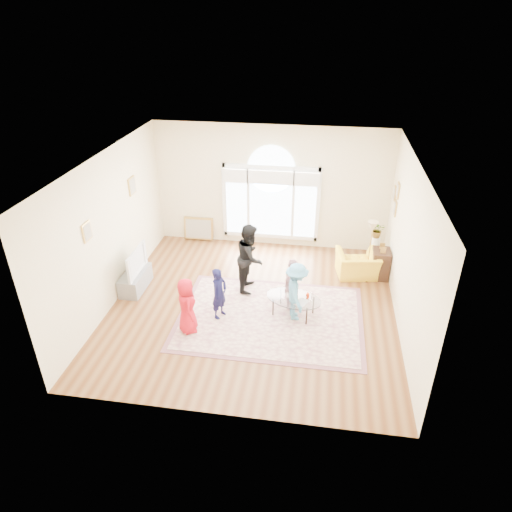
# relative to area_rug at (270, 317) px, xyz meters

# --- Properties ---
(ground) EXTENTS (6.00, 6.00, 0.00)m
(ground) POSITION_rel_area_rug_xyz_m (-0.42, 0.35, -0.01)
(ground) COLOR brown
(ground) RESTS_ON ground
(room_shell) EXTENTS (6.00, 6.00, 6.00)m
(room_shell) POSITION_rel_area_rug_xyz_m (-0.41, 3.18, 1.56)
(room_shell) COLOR beige
(room_shell) RESTS_ON ground
(area_rug) EXTENTS (3.60, 2.60, 0.02)m
(area_rug) POSITION_rel_area_rug_xyz_m (0.00, 0.00, 0.00)
(area_rug) COLOR beige
(area_rug) RESTS_ON ground
(rug_border) EXTENTS (3.80, 2.80, 0.01)m
(rug_border) POSITION_rel_area_rug_xyz_m (-0.00, 0.00, -0.00)
(rug_border) COLOR #845159
(rug_border) RESTS_ON ground
(tv_console) EXTENTS (0.45, 1.00, 0.42)m
(tv_console) POSITION_rel_area_rug_xyz_m (-3.17, 0.65, 0.20)
(tv_console) COLOR gray
(tv_console) RESTS_ON ground
(television) EXTENTS (0.17, 1.02, 0.59)m
(television) POSITION_rel_area_rug_xyz_m (-3.16, 0.65, 0.70)
(television) COLOR black
(television) RESTS_ON tv_console
(coffee_table) EXTENTS (1.31, 1.03, 0.54)m
(coffee_table) POSITION_rel_area_rug_xyz_m (0.46, 0.18, 0.39)
(coffee_table) COLOR silver
(coffee_table) RESTS_ON ground
(armchair) EXTENTS (1.08, 0.98, 0.62)m
(armchair) POSITION_rel_area_rug_xyz_m (1.83, 1.98, 0.30)
(armchair) COLOR yellow
(armchair) RESTS_ON ground
(side_cabinet) EXTENTS (0.40, 0.50, 0.70)m
(side_cabinet) POSITION_rel_area_rug_xyz_m (2.36, 2.02, 0.34)
(side_cabinet) COLOR black
(side_cabinet) RESTS_ON ground
(floor_lamp) EXTENTS (0.30, 0.30, 1.51)m
(floor_lamp) POSITION_rel_area_rug_xyz_m (2.04, 1.81, 1.27)
(floor_lamp) COLOR black
(floor_lamp) RESTS_ON ground
(plant_pedestal) EXTENTS (0.20, 0.20, 0.70)m
(plant_pedestal) POSITION_rel_area_rug_xyz_m (2.28, 2.71, 0.34)
(plant_pedestal) COLOR white
(plant_pedestal) RESTS_ON ground
(potted_plant) EXTENTS (0.39, 0.35, 0.40)m
(potted_plant) POSITION_rel_area_rug_xyz_m (2.28, 2.71, 0.89)
(potted_plant) COLOR #33722D
(potted_plant) RESTS_ON plant_pedestal
(leaning_picture) EXTENTS (0.80, 0.14, 0.62)m
(leaning_picture) POSITION_rel_area_rug_xyz_m (-2.38, 3.25, -0.01)
(leaning_picture) COLOR tan
(leaning_picture) RESTS_ON ground
(child_red) EXTENTS (0.57, 0.67, 1.16)m
(child_red) POSITION_rel_area_rug_xyz_m (-1.55, -0.67, 0.59)
(child_red) COLOR red
(child_red) RESTS_ON area_rug
(child_navy) EXTENTS (0.41, 0.48, 1.12)m
(child_navy) POSITION_rel_area_rug_xyz_m (-1.03, -0.12, 0.57)
(child_navy) COLOR #111138
(child_navy) RESTS_ON area_rug
(child_black) EXTENTS (0.61, 0.77, 1.57)m
(child_black) POSITION_rel_area_rug_xyz_m (-0.59, 1.05, 0.80)
(child_black) COLOR black
(child_black) RESTS_ON area_rug
(child_pink) EXTENTS (0.44, 0.73, 1.16)m
(child_pink) POSITION_rel_area_rug_xyz_m (0.38, 0.42, 0.59)
(child_pink) COLOR #E0A1AB
(child_pink) RESTS_ON area_rug
(child_blue) EXTENTS (0.64, 0.90, 1.25)m
(child_blue) POSITION_rel_area_rug_xyz_m (0.51, 0.07, 0.64)
(child_blue) COLOR #5099C3
(child_blue) RESTS_ON area_rug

